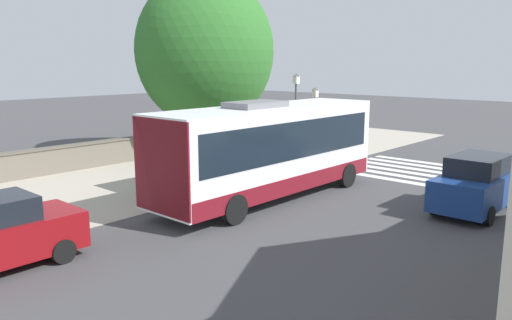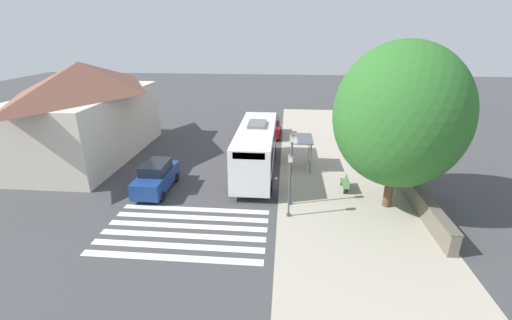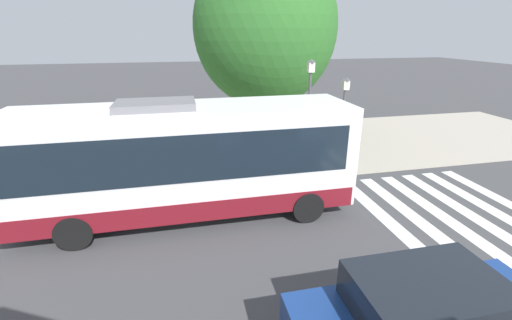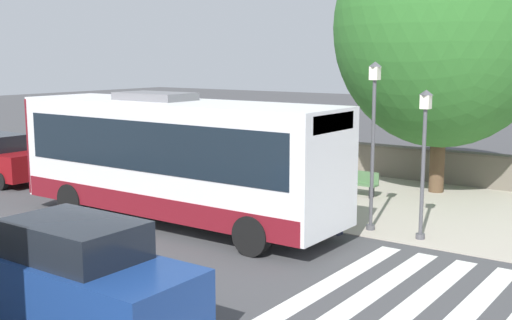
# 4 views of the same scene
# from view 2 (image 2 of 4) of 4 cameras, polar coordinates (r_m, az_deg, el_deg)

# --- Properties ---
(ground_plane) EXTENTS (120.00, 120.00, 0.00)m
(ground_plane) POSITION_cam_2_polar(r_m,az_deg,el_deg) (26.58, 4.01, -1.92)
(ground_plane) COLOR #424244
(ground_plane) RESTS_ON ground
(sidewalk_plaza) EXTENTS (9.00, 44.00, 0.02)m
(sidewalk_plaza) POSITION_cam_2_polar(r_m,az_deg,el_deg) (26.90, 13.64, -2.19)
(sidewalk_plaza) COLOR #ADA393
(sidewalk_plaza) RESTS_ON ground
(crosswalk_stripes) EXTENTS (9.00, 5.25, 0.01)m
(crosswalk_stripes) POSITION_cam_2_polar(r_m,az_deg,el_deg) (19.53, -11.77, -11.45)
(crosswalk_stripes) COLOR silver
(crosswalk_stripes) RESTS_ON ground
(stone_wall) EXTENTS (0.60, 20.00, 1.27)m
(stone_wall) POSITION_cam_2_polar(r_m,az_deg,el_deg) (27.59, 22.09, -1.18)
(stone_wall) COLOR #6B6356
(stone_wall) RESTS_ON ground
(background_building) EXTENTS (7.62, 14.41, 7.93)m
(background_building) POSITION_cam_2_polar(r_m,az_deg,el_deg) (31.92, -26.42, 7.52)
(background_building) COLOR beige
(background_building) RESTS_ON ground
(bus) EXTENTS (2.76, 10.18, 3.76)m
(bus) POSITION_cam_2_polar(r_m,az_deg,el_deg) (25.67, 0.03, 1.92)
(bus) COLOR white
(bus) RESTS_ON ground
(bus_shelter) EXTENTS (1.70, 2.80, 2.44)m
(bus_shelter) POSITION_cam_2_polar(r_m,az_deg,el_deg) (26.85, 7.88, 2.78)
(bus_shelter) COLOR #515459
(bus_shelter) RESTS_ON ground
(pedestrian) EXTENTS (0.34, 0.22, 1.64)m
(pedestrian) POSITION_cam_2_polar(r_m,az_deg,el_deg) (21.84, 3.33, -4.45)
(pedestrian) COLOR #2D3347
(pedestrian) RESTS_ON ground
(bench) EXTENTS (0.40, 1.73, 0.88)m
(bench) POSITION_cam_2_polar(r_m,az_deg,el_deg) (24.19, 14.70, -3.78)
(bench) COLOR #4C7247
(bench) RESTS_ON ground
(street_lamp_near) EXTENTS (0.28, 0.28, 3.94)m
(street_lamp_near) POSITION_cam_2_polar(r_m,az_deg,el_deg) (19.49, 5.64, -3.31)
(street_lamp_near) COLOR #4C4C51
(street_lamp_near) RESTS_ON ground
(street_lamp_far) EXTENTS (0.28, 0.28, 4.65)m
(street_lamp_far) POSITION_cam_2_polar(r_m,az_deg,el_deg) (20.69, 5.86, -0.65)
(street_lamp_far) COLOR #4C4C51
(street_lamp_far) RESTS_ON ground
(shade_tree) EXTENTS (7.50, 7.50, 9.90)m
(shade_tree) POSITION_cam_2_polar(r_m,az_deg,el_deg) (21.10, 22.89, 6.82)
(shade_tree) COLOR brown
(shade_tree) RESTS_ON ground
(parked_car_behind_bus) EXTENTS (1.92, 4.33, 1.85)m
(parked_car_behind_bus) POSITION_cam_2_polar(r_m,az_deg,el_deg) (35.28, 2.51, 5.50)
(parked_car_behind_bus) COLOR maroon
(parked_car_behind_bus) RESTS_ON ground
(parked_car_far_lane) EXTENTS (1.97, 4.55, 1.98)m
(parked_car_far_lane) POSITION_cam_2_polar(r_m,az_deg,el_deg) (24.13, -16.30, -2.75)
(parked_car_far_lane) COLOR navy
(parked_car_far_lane) RESTS_ON ground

